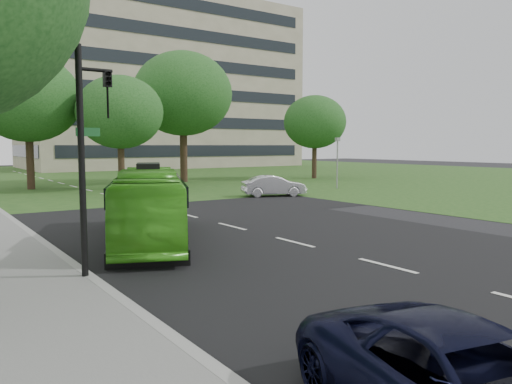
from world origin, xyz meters
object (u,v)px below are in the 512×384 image
Objects in this scene: sedan at (274,186)px; traffic_light at (89,145)px; tree_park_d at (183,94)px; tree_park_b at (28,98)px; tree_park_e at (315,122)px; office_building at (162,86)px; bus at (149,205)px; tree_park_c at (120,112)px; camera_pole at (337,156)px.

sedan is 20.98m from traffic_light.
traffic_light is (-16.53, -28.38, -4.50)m from tree_park_d.
tree_park_b is 0.87× the size of tree_park_d.
tree_park_e is at bearing 35.28° from traffic_light.
office_building is at bearing 90.60° from tree_park_e.
tree_park_d is at bearing -110.97° from office_building.
tree_park_e is at bearing 62.22° from bus.
tree_park_b is 19.59m from sedan.
tree_park_b is at bearing 111.58° from bus.
tree_park_c reaches higher than camera_pole.
bus is at bearing -164.13° from camera_pole.
office_building is at bearing 88.58° from bus.
bus is 5.52m from traffic_light.
tree_park_b is at bearing -178.55° from tree_park_d.
traffic_light is at bearing -139.12° from tree_park_e.
tree_park_c is at bearing -35.51° from tree_park_b.
tree_park_d reaches higher than sedan.
tree_park_c is at bearing 63.32° from traffic_light.
tree_park_c is 8.67m from tree_park_d.
tree_park_b is at bearing 174.10° from tree_park_e.
tree_park_b reaches higher than tree_park_e.
tree_park_d is at bearing 84.22° from bus.
traffic_light is at bearing -160.17° from camera_pole.
sedan is at bearing -58.49° from tree_park_c.
traffic_light is (-29.35, -25.40, -2.26)m from tree_park_e.
bus is 1.58× the size of traffic_light.
tree_park_b is 2.45× the size of sedan.
sedan is (-13.70, -11.68, -4.89)m from tree_park_e.
office_building reaches higher than tree_park_b.
sedan is 7.81m from camera_pole.
tree_park_b reaches higher than bus.
tree_park_c reaches higher than bus.
tree_park_e is 12.09m from camera_pole.
bus is (-13.39, -24.34, -6.57)m from tree_park_d.
sedan is (6.36, -10.38, -5.02)m from tree_park_c.
office_building reaches higher than tree_park_e.
bus is (-0.61, -24.01, -5.50)m from tree_park_b.
traffic_light is at bearing 152.39° from sedan.
office_building is 4.78× the size of tree_park_c.
office_building is 63.44m from bus.
sedan is at bearing -105.79° from office_building.
bus is 2.17× the size of sedan.
office_building is 36.14m from tree_park_e.
tree_park_c reaches higher than traffic_light.
tree_park_b is 1.13× the size of bus.
bus is at bearing -114.46° from office_building.
bus is at bearing -91.46° from tree_park_b.
tree_park_d is 15.31m from camera_pole.
sedan is at bearing 60.76° from bus.
office_building reaches higher than sedan.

